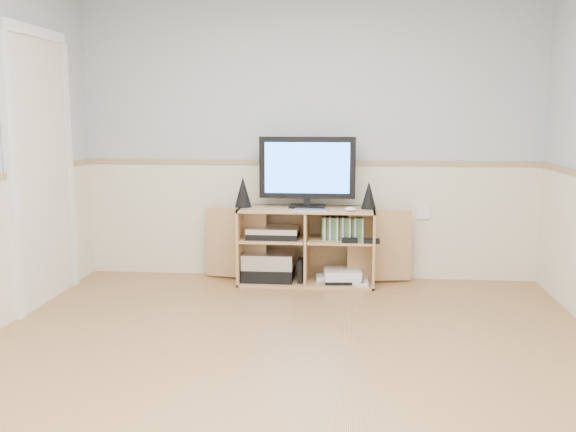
{
  "coord_description": "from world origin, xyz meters",
  "views": [
    {
      "loc": [
        0.36,
        -3.37,
        1.44
      ],
      "look_at": [
        -0.08,
        1.2,
        0.71
      ],
      "focal_mm": 40.0,
      "sensor_mm": 36.0,
      "label": 1
    }
  ],
  "objects_px": {
    "monitor": "(307,170)",
    "game_consoles": "(341,276)",
    "media_cabinet": "(307,244)",
    "keyboard": "(311,210)"
  },
  "relations": [
    {
      "from": "monitor",
      "to": "game_consoles",
      "type": "xyz_separation_m",
      "value": [
        0.3,
        -0.06,
        -0.9
      ]
    },
    {
      "from": "monitor",
      "to": "media_cabinet",
      "type": "bearing_deg",
      "value": 90.0
    },
    {
      "from": "keyboard",
      "to": "game_consoles",
      "type": "distance_m",
      "value": 0.65
    },
    {
      "from": "media_cabinet",
      "to": "keyboard",
      "type": "relative_size",
      "value": 6.15
    },
    {
      "from": "media_cabinet",
      "to": "keyboard",
      "type": "distance_m",
      "value": 0.38
    },
    {
      "from": "media_cabinet",
      "to": "game_consoles",
      "type": "xyz_separation_m",
      "value": [
        0.3,
        -0.07,
        -0.26
      ]
    },
    {
      "from": "monitor",
      "to": "game_consoles",
      "type": "relative_size",
      "value": 1.79
    },
    {
      "from": "media_cabinet",
      "to": "keyboard",
      "type": "bearing_deg",
      "value": -75.69
    },
    {
      "from": "media_cabinet",
      "to": "monitor",
      "type": "bearing_deg",
      "value": -90.0
    },
    {
      "from": "media_cabinet",
      "to": "game_consoles",
      "type": "relative_size",
      "value": 3.94
    }
  ]
}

